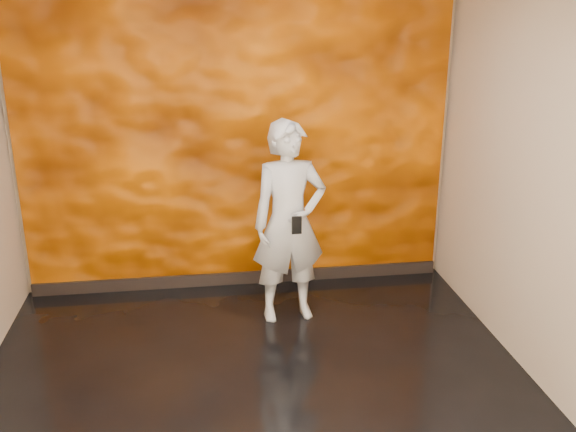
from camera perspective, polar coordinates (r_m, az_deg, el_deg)
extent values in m
cube|color=black|center=(4.65, -2.43, -15.98)|extent=(4.00, 4.00, 0.01)
cube|color=#BAA48E|center=(5.94, -4.59, 6.68)|extent=(4.00, 0.02, 2.80)
cube|color=#BAA48E|center=(2.22, 2.50, -15.46)|extent=(4.00, 0.02, 2.80)
cube|color=#BAA48E|center=(4.64, 22.72, 1.75)|extent=(0.02, 4.00, 2.80)
cube|color=orange|center=(5.91, -4.56, 6.41)|extent=(3.90, 0.06, 2.75)
cube|color=black|center=(6.29, -4.23, -5.50)|extent=(3.90, 0.04, 0.12)
imported|color=#A1A7B0|center=(5.36, 0.11, -0.58)|extent=(0.68, 0.49, 1.73)
cube|color=black|center=(5.11, 0.78, -0.82)|extent=(0.08, 0.02, 0.15)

